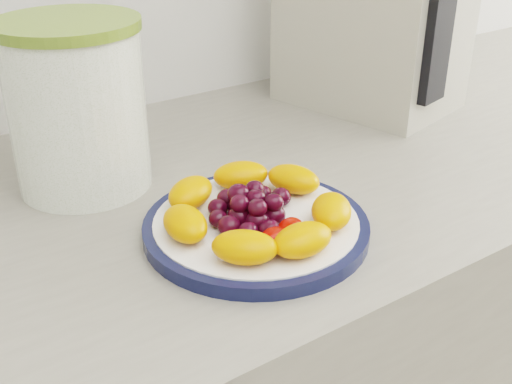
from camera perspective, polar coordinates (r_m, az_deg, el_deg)
plate_rim at (r=0.68m, az=0.00°, el=-3.17°), size 0.24×0.24×0.01m
plate_face at (r=0.68m, az=0.00°, el=-3.10°), size 0.22×0.22×0.02m
canister at (r=0.78m, az=-15.56°, el=6.92°), size 0.20×0.20×0.19m
canister_lid at (r=0.75m, az=-16.54°, el=14.09°), size 0.21×0.21×0.01m
appliance_body at (r=1.03m, az=10.46°, el=16.32°), size 0.24×0.29×0.32m
appliance_panel at (r=0.93m, az=16.04°, el=14.80°), size 0.06×0.03×0.24m
fruit_plate at (r=0.66m, az=-0.00°, el=-1.58°), size 0.21×0.20×0.04m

